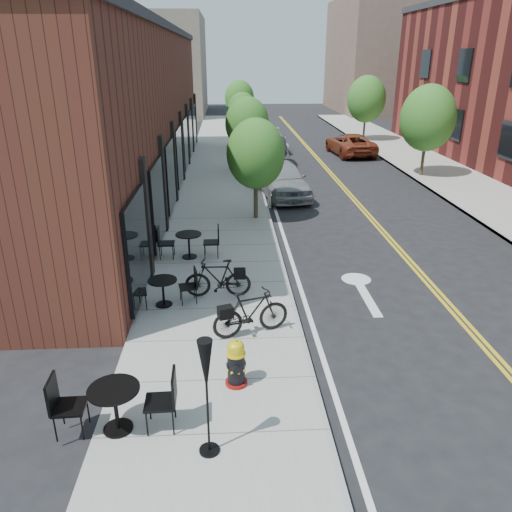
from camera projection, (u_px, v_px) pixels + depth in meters
name	position (u px, v px, depth m)	size (l,w,h in m)	color
ground	(304.00, 341.00, 11.30)	(120.00, 120.00, 0.00)	black
sidewalk_near	(220.00, 212.00, 20.43)	(4.00, 70.00, 0.12)	#9E9B93
sidewalk_far	(505.00, 207.00, 21.06)	(4.00, 70.00, 0.12)	#9E9B93
building_near	(120.00, 115.00, 22.62)	(5.00, 28.00, 7.00)	#4C2118
bg_building_left	(167.00, 66.00, 53.47)	(8.00, 14.00, 10.00)	#726656
bg_building_right	(382.00, 56.00, 56.20)	(10.00, 16.00, 12.00)	brown
tree_near_a	(256.00, 154.00, 18.63)	(2.20, 2.20, 3.81)	#382B1E
tree_near_b	(247.00, 124.00, 26.00)	(2.30, 2.30, 3.98)	#382B1E
tree_near_c	(242.00, 112.00, 33.48)	(2.10, 2.10, 3.67)	#382B1E
tree_near_d	(239.00, 98.00, 40.79)	(2.40, 2.40, 4.11)	#382B1E
tree_far_b	(428.00, 118.00, 25.43)	(2.80, 2.80, 4.62)	#382B1E
tree_far_c	(366.00, 99.00, 36.54)	(2.80, 2.80, 4.62)	#382B1E
fire_hydrant	(236.00, 363.00, 9.47)	(0.52, 0.52, 0.98)	maroon
bicycle_left	(218.00, 278.00, 12.96)	(0.49, 1.72, 1.03)	black
bicycle_right	(251.00, 313.00, 11.18)	(0.51, 1.80, 1.08)	black
bistro_set_a	(115.00, 403.00, 8.27)	(2.00, 0.89, 1.08)	black
bistro_set_b	(163.00, 289.00, 12.53)	(1.74, 0.86, 0.91)	black
bistro_set_c	(189.00, 242.00, 15.51)	(1.87, 0.82, 1.01)	black
patio_umbrella	(206.00, 374.00, 7.45)	(0.33, 0.33, 2.06)	black
parked_car_a	(282.00, 179.00, 22.67)	(1.90, 4.72, 1.61)	gray
parked_car_b	(270.00, 152.00, 28.84)	(1.73, 4.96, 1.63)	black
parked_car_c	(271.00, 141.00, 33.66)	(1.87, 4.60, 1.33)	#B8B9BE
parked_car_far	(350.00, 144.00, 32.33)	(2.27, 4.93, 1.37)	maroon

